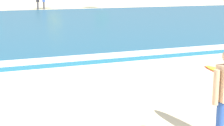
# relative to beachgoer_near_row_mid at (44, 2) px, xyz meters

# --- Properties ---
(surf_foam) EXTENTS (120.00, 1.05, 0.01)m
(surf_foam) POSITION_rel_beachgoer_near_row_mid_xyz_m (-7.31, -30.12, -0.70)
(surf_foam) COLOR white
(surf_foam) RESTS_ON sea
(beachgoer_near_row_mid) EXTENTS (0.32, 0.20, 1.58)m
(beachgoer_near_row_mid) POSITION_rel_beachgoer_near_row_mid_xyz_m (0.00, 0.00, 0.00)
(beachgoer_near_row_mid) COLOR #383842
(beachgoer_near_row_mid) RESTS_ON ground
(beachgoer_near_row_right) EXTENTS (0.32, 0.20, 1.58)m
(beachgoer_near_row_right) POSITION_rel_beachgoer_near_row_mid_xyz_m (-0.74, -0.17, 0.00)
(beachgoer_near_row_right) COLOR #383842
(beachgoer_near_row_right) RESTS_ON ground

